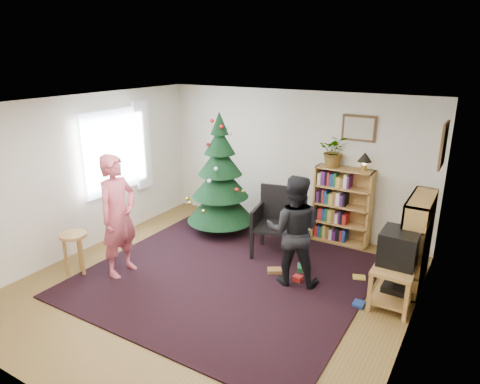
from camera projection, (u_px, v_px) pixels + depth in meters
The scene contains 23 objects.
floor at pixel (215, 286), 5.98m from camera, with size 5.00×5.00×0.00m, color brown.
ceiling at pixel (211, 105), 5.20m from camera, with size 5.00×5.00×0.00m, color white.
wall_back at pixel (292, 161), 7.63m from camera, with size 5.00×0.02×2.50m, color silver.
wall_front at pixel (43, 287), 3.55m from camera, with size 5.00×0.02×2.50m, color silver.
wall_left at pixel (83, 175), 6.81m from camera, with size 0.02×5.00×2.50m, color silver.
wall_right at pixel (415, 243), 4.37m from camera, with size 0.02×5.00×2.50m, color silver.
rug at pixel (226, 276), 6.22m from camera, with size 3.80×3.60×0.02m, color black.
window_pane at pixel (112, 152), 7.20m from camera, with size 0.04×1.20×1.40m, color silver.
curtain at pixel (142, 145), 7.75m from camera, with size 0.06×0.35×1.60m, color white.
picture_back at pixel (359, 128), 6.83m from camera, with size 0.55×0.03×0.42m.
picture_right at pixel (444, 145), 5.59m from camera, with size 0.03×0.50×0.60m.
christmas_tree at pixel (220, 184), 7.50m from camera, with size 1.20×1.20×2.17m.
bookshelf_back at pixel (342, 205), 7.18m from camera, with size 0.95×0.30×1.30m.
bookshelf_right at pixel (416, 241), 5.81m from camera, with size 0.30×0.95×1.30m.
tv_stand at pixel (395, 278), 5.53m from camera, with size 0.49×0.89×0.55m.
crt_tv at pixel (399, 247), 5.39m from camera, with size 0.46×0.50×0.43m.
armchair at pixel (277, 218), 6.79m from camera, with size 0.70×0.70×1.09m.
stool at pixel (74, 243), 6.16m from camera, with size 0.38×0.38×0.63m.
person_standing at pixel (118, 216), 6.06m from camera, with size 0.65×0.43×1.79m, color #CC5160.
person_by_chair at pixel (294, 231), 5.83m from camera, with size 0.77×0.60×1.58m, color black.
potted_plant at pixel (335, 151), 7.00m from camera, with size 0.48×0.41×0.53m, color gray.
table_lamp at pixel (365, 158), 6.77m from camera, with size 0.23×0.23×0.30m.
floor_clutter at pixel (318, 279), 6.06m from camera, with size 1.51×0.89×0.08m.
Camera 1 is at (3.01, -4.34, 3.11)m, focal length 32.00 mm.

